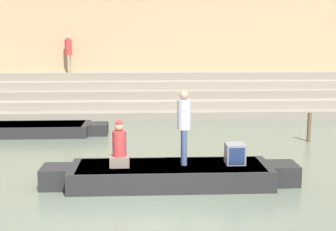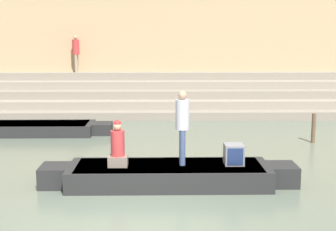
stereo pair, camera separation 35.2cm
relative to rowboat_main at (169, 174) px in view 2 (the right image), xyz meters
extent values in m
plane|color=#566051|center=(-0.68, -2.22, -0.24)|extent=(120.00, 120.00, 0.00)
cube|color=gray|center=(-0.68, 9.33, -0.08)|extent=(36.00, 3.37, 0.33)
cube|color=gray|center=(-0.68, 9.67, 0.25)|extent=(36.00, 2.69, 0.33)
cube|color=gray|center=(-0.68, 10.00, 0.57)|extent=(36.00, 2.02, 0.33)
cube|color=gray|center=(-0.68, 10.34, 0.90)|extent=(36.00, 1.35, 0.33)
cube|color=gray|center=(-0.68, 10.68, 1.23)|extent=(36.00, 0.67, 0.33)
cube|color=tan|center=(-0.68, 11.61, 3.24)|extent=(34.20, 1.20, 6.98)
cube|color=brown|center=(-0.68, 10.99, 0.06)|extent=(34.20, 0.12, 0.60)
cube|color=black|center=(0.00, 0.00, -0.02)|extent=(4.42, 1.35, 0.46)
cube|color=#2D2D2D|center=(0.00, 0.00, 0.19)|extent=(4.07, 1.25, 0.05)
cube|color=black|center=(2.52, 0.00, -0.02)|extent=(0.62, 0.74, 0.46)
cube|color=black|center=(-2.52, 0.00, -0.02)|extent=(0.62, 0.74, 0.46)
cylinder|color=olive|center=(-0.66, 0.77, 0.11)|extent=(2.47, 0.04, 0.04)
cylinder|color=#3D4C75|center=(0.30, 0.15, 0.61)|extent=(0.13, 0.13, 0.79)
cylinder|color=#3D4C75|center=(0.30, -0.02, 0.61)|extent=(0.13, 0.13, 0.79)
cylinder|color=#B2B2BC|center=(0.30, 0.07, 1.33)|extent=(0.30, 0.30, 0.66)
sphere|color=tan|center=(0.30, 0.07, 1.76)|extent=(0.19, 0.19, 0.19)
cube|color=#756656|center=(-1.12, -0.05, 0.33)|extent=(0.42, 0.33, 0.23)
cylinder|color=#B23333|center=(-1.12, -0.05, 0.72)|extent=(0.30, 0.30, 0.56)
sphere|color=tan|center=(-1.12, -0.05, 1.10)|extent=(0.19, 0.19, 0.19)
sphere|color=red|center=(-1.12, -0.05, 1.16)|extent=(0.16, 0.16, 0.16)
cube|color=slate|center=(1.44, 0.06, 0.44)|extent=(0.42, 0.43, 0.45)
cube|color=navy|center=(1.44, -0.16, 0.44)|extent=(0.34, 0.02, 0.37)
cube|color=black|center=(-4.66, 5.40, -0.06)|extent=(4.46, 1.31, 0.38)
cube|color=beige|center=(-4.66, 5.40, 0.11)|extent=(4.11, 1.21, 0.05)
cube|color=black|center=(-2.12, 5.40, -0.06)|extent=(0.62, 0.72, 0.38)
cylinder|color=brown|center=(4.52, 4.02, 0.21)|extent=(0.12, 0.12, 0.91)
cylinder|color=gray|center=(-3.86, 10.76, 1.78)|extent=(0.13, 0.13, 0.78)
cylinder|color=gray|center=(-3.86, 10.59, 1.78)|extent=(0.13, 0.13, 0.78)
cylinder|color=#B23333|center=(-3.86, 10.68, 2.49)|extent=(0.30, 0.30, 0.65)
sphere|color=tan|center=(-3.86, 10.68, 2.91)|extent=(0.18, 0.18, 0.18)
camera|label=1|loc=(-0.55, -9.94, 3.07)|focal=50.00mm
camera|label=2|loc=(-0.20, -9.95, 3.07)|focal=50.00mm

